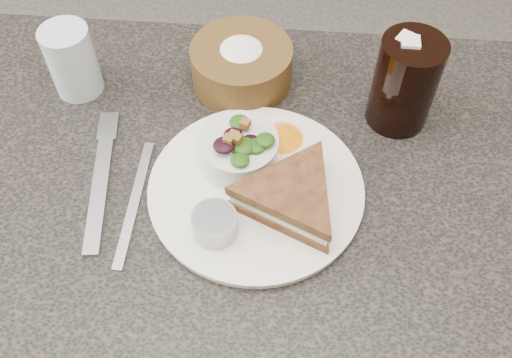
{
  "coord_description": "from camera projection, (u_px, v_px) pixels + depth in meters",
  "views": [
    {
      "loc": [
        0.08,
        -0.42,
        1.38
      ],
      "look_at": [
        0.05,
        0.01,
        0.78
      ],
      "focal_mm": 40.0,
      "sensor_mm": 36.0,
      "label": 1
    }
  ],
  "objects": [
    {
      "name": "salad_bowl",
      "position": [
        239.0,
        147.0,
        0.76
      ],
      "size": [
        0.13,
        0.13,
        0.06
      ],
      "primitive_type": null,
      "rotation": [
        0.0,
        0.0,
        0.19
      ],
      "color": "silver",
      "rests_on": "dinner_plate"
    },
    {
      "name": "cola_glass",
      "position": [
        406.0,
        80.0,
        0.78
      ],
      "size": [
        0.1,
        0.1,
        0.15
      ],
      "primitive_type": null,
      "rotation": [
        0.0,
        0.0,
        -0.14
      ],
      "color": "black",
      "rests_on": "dining_table"
    },
    {
      "name": "dining_table",
      "position": [
        231.0,
        310.0,
        1.06
      ],
      "size": [
        1.0,
        0.7,
        0.75
      ],
      "primitive_type": "cube",
      "color": "black",
      "rests_on": "floor"
    },
    {
      "name": "orange_wedge",
      "position": [
        282.0,
        132.0,
        0.79
      ],
      "size": [
        0.09,
        0.09,
        0.03
      ],
      "primitive_type": "cone",
      "rotation": [
        0.0,
        0.0,
        0.65
      ],
      "color": "orange",
      "rests_on": "dinner_plate"
    },
    {
      "name": "dinner_plate",
      "position": [
        256.0,
        190.0,
        0.76
      ],
      "size": [
        0.28,
        0.28,
        0.01
      ],
      "primitive_type": "cylinder",
      "color": "silver",
      "rests_on": "dining_table"
    },
    {
      "name": "sandwich",
      "position": [
        292.0,
        197.0,
        0.72
      ],
      "size": [
        0.22,
        0.22,
        0.04
      ],
      "primitive_type": null,
      "rotation": [
        0.0,
        0.0,
        -0.42
      ],
      "color": "brown",
      "rests_on": "dinner_plate"
    },
    {
      "name": "fork",
      "position": [
        100.0,
        186.0,
        0.77
      ],
      "size": [
        0.05,
        0.21,
        0.01
      ],
      "primitive_type": "cube",
      "rotation": [
        0.0,
        0.0,
        0.13
      ],
      "color": "#96989B",
      "rests_on": "dining_table"
    },
    {
      "name": "water_glass",
      "position": [
        72.0,
        61.0,
        0.84
      ],
      "size": [
        0.09,
        0.09,
        0.11
      ],
      "primitive_type": "cylinder",
      "rotation": [
        0.0,
        0.0,
        0.22
      ],
      "color": "silver",
      "rests_on": "dining_table"
    },
    {
      "name": "dressing_ramekin",
      "position": [
        215.0,
        224.0,
        0.7
      ],
      "size": [
        0.06,
        0.06,
        0.03
      ],
      "primitive_type": "cylinder",
      "rotation": [
        0.0,
        0.0,
        -0.03
      ],
      "color": "gray",
      "rests_on": "dinner_plate"
    },
    {
      "name": "knife",
      "position": [
        135.0,
        202.0,
        0.75
      ],
      "size": [
        0.01,
        0.2,
        0.0
      ],
      "primitive_type": "cube",
      "rotation": [
        0.0,
        0.0,
        -0.01
      ],
      "color": "#A6A7A8",
      "rests_on": "dining_table"
    },
    {
      "name": "bread_basket",
      "position": [
        241.0,
        59.0,
        0.85
      ],
      "size": [
        0.19,
        0.19,
        0.09
      ],
      "primitive_type": null,
      "rotation": [
        0.0,
        0.0,
        -0.26
      ],
      "color": "brown",
      "rests_on": "dining_table"
    }
  ]
}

